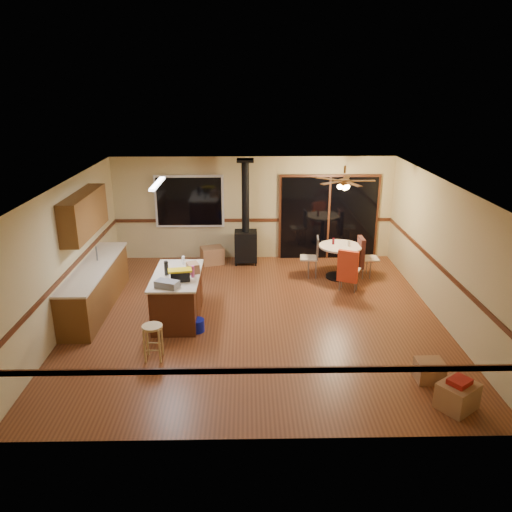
{
  "coord_description": "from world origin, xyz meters",
  "views": [
    {
      "loc": [
        -0.18,
        -8.74,
        4.32
      ],
      "look_at": [
        0.0,
        0.3,
        1.15
      ],
      "focal_mm": 35.0,
      "sensor_mm": 36.0,
      "label": 1
    }
  ],
  "objects_px": {
    "wood_stove": "(246,235)",
    "chair_left": "(314,252)",
    "kitchen_island": "(178,296)",
    "blue_bucket": "(197,325)",
    "box_under_window": "(212,255)",
    "bar_stool": "(153,342)",
    "chair_right": "(362,252)",
    "toolbox_grey": "(167,284)",
    "box_corner_a": "(457,396)",
    "box_corner_b": "(429,371)",
    "chair_near": "(348,266)",
    "dining_table": "(340,256)",
    "toolbox_black": "(180,276)"
  },
  "relations": [
    {
      "from": "chair_right",
      "to": "box_under_window",
      "type": "bearing_deg",
      "value": 164.92
    },
    {
      "from": "kitchen_island",
      "to": "chair_left",
      "type": "distance_m",
      "value": 3.58
    },
    {
      "from": "dining_table",
      "to": "chair_right",
      "type": "bearing_deg",
      "value": 5.54
    },
    {
      "from": "wood_stove",
      "to": "chair_left",
      "type": "distance_m",
      "value": 1.82
    },
    {
      "from": "kitchen_island",
      "to": "toolbox_grey",
      "type": "bearing_deg",
      "value": -97.19
    },
    {
      "from": "blue_bucket",
      "to": "chair_right",
      "type": "bearing_deg",
      "value": 36.51
    },
    {
      "from": "dining_table",
      "to": "chair_near",
      "type": "distance_m",
      "value": 0.87
    },
    {
      "from": "toolbox_grey",
      "to": "dining_table",
      "type": "relative_size",
      "value": 0.41
    },
    {
      "from": "toolbox_grey",
      "to": "chair_near",
      "type": "bearing_deg",
      "value": 26.86
    },
    {
      "from": "chair_right",
      "to": "box_under_window",
      "type": "relative_size",
      "value": 1.31
    },
    {
      "from": "bar_stool",
      "to": "box_corner_a",
      "type": "xyz_separation_m",
      "value": [
        4.45,
        -1.4,
        -0.11
      ]
    },
    {
      "from": "blue_bucket",
      "to": "box_under_window",
      "type": "bearing_deg",
      "value": 89.14
    },
    {
      "from": "blue_bucket",
      "to": "box_corner_a",
      "type": "bearing_deg",
      "value": -31.48
    },
    {
      "from": "toolbox_grey",
      "to": "toolbox_black",
      "type": "height_order",
      "value": "toolbox_black"
    },
    {
      "from": "chair_left",
      "to": "box_under_window",
      "type": "height_order",
      "value": "chair_left"
    },
    {
      "from": "kitchen_island",
      "to": "blue_bucket",
      "type": "xyz_separation_m",
      "value": [
        0.41,
        -0.56,
        -0.34
      ]
    },
    {
      "from": "kitchen_island",
      "to": "chair_right",
      "type": "bearing_deg",
      "value": 27.72
    },
    {
      "from": "toolbox_black",
      "to": "blue_bucket",
      "type": "height_order",
      "value": "toolbox_black"
    },
    {
      "from": "chair_near",
      "to": "box_corner_a",
      "type": "relative_size",
      "value": 1.38
    },
    {
      "from": "chair_near",
      "to": "toolbox_grey",
      "type": "bearing_deg",
      "value": -153.14
    },
    {
      "from": "toolbox_grey",
      "to": "chair_right",
      "type": "height_order",
      "value": "toolbox_grey"
    },
    {
      "from": "kitchen_island",
      "to": "toolbox_grey",
      "type": "xyz_separation_m",
      "value": [
        -0.08,
        -0.63,
        0.51
      ]
    },
    {
      "from": "bar_stool",
      "to": "box_corner_a",
      "type": "height_order",
      "value": "bar_stool"
    },
    {
      "from": "wood_stove",
      "to": "toolbox_black",
      "type": "distance_m",
      "value": 3.59
    },
    {
      "from": "toolbox_black",
      "to": "bar_stool",
      "type": "xyz_separation_m",
      "value": [
        -0.33,
        -1.18,
        -0.69
      ]
    },
    {
      "from": "toolbox_grey",
      "to": "chair_near",
      "type": "xyz_separation_m",
      "value": [
        3.56,
        1.81,
        -0.37
      ]
    },
    {
      "from": "chair_right",
      "to": "box_corner_a",
      "type": "xyz_separation_m",
      "value": [
        0.26,
        -5.0,
        -0.4
      ]
    },
    {
      "from": "blue_bucket",
      "to": "box_corner_b",
      "type": "distance_m",
      "value": 4.04
    },
    {
      "from": "box_corner_b",
      "to": "box_corner_a",
      "type": "bearing_deg",
      "value": -77.91
    },
    {
      "from": "dining_table",
      "to": "box_under_window",
      "type": "height_order",
      "value": "dining_table"
    },
    {
      "from": "kitchen_island",
      "to": "chair_near",
      "type": "distance_m",
      "value": 3.68
    },
    {
      "from": "kitchen_island",
      "to": "wood_stove",
      "type": "distance_m",
      "value": 3.33
    },
    {
      "from": "toolbox_grey",
      "to": "chair_near",
      "type": "height_order",
      "value": "toolbox_grey"
    },
    {
      "from": "toolbox_black",
      "to": "box_corner_b",
      "type": "height_order",
      "value": "toolbox_black"
    },
    {
      "from": "bar_stool",
      "to": "chair_right",
      "type": "bearing_deg",
      "value": 40.64
    },
    {
      "from": "toolbox_black",
      "to": "chair_right",
      "type": "xyz_separation_m",
      "value": [
        3.87,
        2.42,
        -0.4
      ]
    },
    {
      "from": "blue_bucket",
      "to": "chair_right",
      "type": "height_order",
      "value": "chair_right"
    },
    {
      "from": "chair_near",
      "to": "toolbox_black",
      "type": "bearing_deg",
      "value": -155.9
    },
    {
      "from": "chair_near",
      "to": "box_corner_b",
      "type": "relative_size",
      "value": 1.73
    },
    {
      "from": "box_under_window",
      "to": "chair_near",
      "type": "bearing_deg",
      "value": -31.64
    },
    {
      "from": "wood_stove",
      "to": "bar_stool",
      "type": "relative_size",
      "value": 4.15
    },
    {
      "from": "box_corner_a",
      "to": "bar_stool",
      "type": "bearing_deg",
      "value": 162.59
    },
    {
      "from": "box_under_window",
      "to": "box_corner_a",
      "type": "bearing_deg",
      "value": -57.55
    },
    {
      "from": "toolbox_grey",
      "to": "box_corner_a",
      "type": "distance_m",
      "value": 4.94
    },
    {
      "from": "wood_stove",
      "to": "toolbox_grey",
      "type": "height_order",
      "value": "wood_stove"
    },
    {
      "from": "blue_bucket",
      "to": "chair_right",
      "type": "xyz_separation_m",
      "value": [
        3.58,
        2.65,
        0.48
      ]
    },
    {
      "from": "bar_stool",
      "to": "box_corner_b",
      "type": "xyz_separation_m",
      "value": [
        4.3,
        -0.71,
        -0.14
      ]
    },
    {
      "from": "bar_stool",
      "to": "chair_right",
      "type": "height_order",
      "value": "chair_right"
    },
    {
      "from": "kitchen_island",
      "to": "toolbox_black",
      "type": "height_order",
      "value": "toolbox_black"
    },
    {
      "from": "wood_stove",
      "to": "box_under_window",
      "type": "relative_size",
      "value": 4.71
    }
  ]
}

